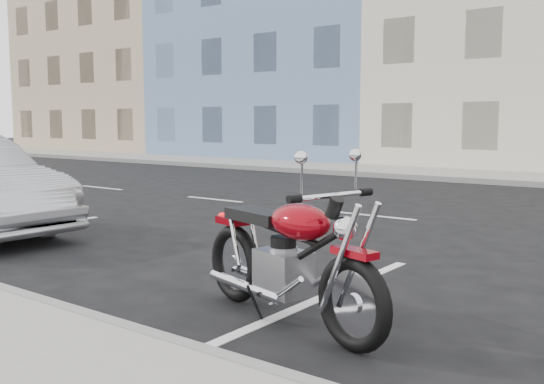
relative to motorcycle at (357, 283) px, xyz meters
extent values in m
plane|color=black|center=(-0.97, 6.09, -0.54)|extent=(120.00, 120.00, 0.00)
cube|color=gray|center=(-5.97, 14.79, -0.47)|extent=(80.00, 3.40, 0.15)
cube|color=gray|center=(-5.97, 13.09, -0.46)|extent=(80.00, 0.12, 0.16)
cube|color=tan|center=(-26.97, 22.39, 5.46)|extent=(12.00, 12.00, 12.00)
cube|color=#6580A9|center=(-14.97, 22.39, 5.96)|extent=(12.00, 12.00, 13.00)
torus|color=black|center=(0.77, -0.23, -0.18)|extent=(0.75, 0.33, 0.75)
torus|color=black|center=(-0.78, 0.23, -0.18)|extent=(0.75, 0.33, 0.75)
cube|color=maroon|center=(0.77, -0.23, 0.21)|extent=(0.41, 0.25, 0.06)
cube|color=maroon|center=(-0.82, 0.24, 0.23)|extent=(0.37, 0.27, 0.07)
cube|color=gray|center=(-0.05, 0.01, -0.12)|extent=(0.54, 0.45, 0.38)
ellipsoid|color=maroon|center=(0.16, -0.05, 0.35)|extent=(0.71, 0.54, 0.30)
cube|color=black|center=(-0.40, 0.12, 0.33)|extent=(0.75, 0.47, 0.10)
cylinder|color=silver|center=(0.53, -0.15, 0.61)|extent=(0.26, 0.76, 0.04)
sphere|color=silver|center=(0.68, -0.20, 0.37)|extent=(0.19, 0.19, 0.19)
cylinder|color=silver|center=(-0.45, -0.03, -0.30)|extent=(1.04, 0.38, 0.09)
cylinder|color=silver|center=(-0.36, 0.27, -0.30)|extent=(1.04, 0.38, 0.09)
cylinder|color=silver|center=(0.72, -0.21, 0.15)|extent=(0.43, 0.17, 0.89)
cylinder|color=black|center=(0.19, -0.05, 0.07)|extent=(0.88, 0.31, 0.55)
camera|label=1|loc=(2.13, -3.89, 1.19)|focal=40.00mm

